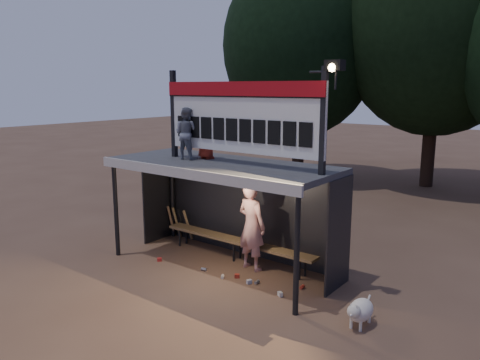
# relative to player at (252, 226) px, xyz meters

# --- Properties ---
(ground) EXTENTS (80.00, 80.00, 0.00)m
(ground) POSITION_rel_player_xyz_m (-0.57, -0.33, -0.96)
(ground) COLOR brown
(ground) RESTS_ON ground
(player) EXTENTS (0.75, 0.54, 1.92)m
(player) POSITION_rel_player_xyz_m (0.00, 0.00, 0.00)
(player) COLOR silver
(player) RESTS_ON ground
(child_a) EXTENTS (0.59, 0.49, 1.12)m
(child_a) POSITION_rel_player_xyz_m (-1.44, -0.44, 1.92)
(child_a) COLOR slate
(child_a) RESTS_ON dugout_shelter
(child_b) EXTENTS (0.55, 0.43, 1.01)m
(child_b) POSITION_rel_player_xyz_m (-1.14, -0.14, 1.86)
(child_b) COLOR maroon
(child_b) RESTS_ON dugout_shelter
(dugout_shelter) EXTENTS (5.10, 2.08, 2.32)m
(dugout_shelter) POSITION_rel_player_xyz_m (-0.57, -0.08, 0.88)
(dugout_shelter) COLOR #3A3A3D
(dugout_shelter) RESTS_ON ground
(scoreboard_assembly) EXTENTS (4.10, 0.27, 1.99)m
(scoreboard_assembly) POSITION_rel_player_xyz_m (-0.01, -0.33, 2.36)
(scoreboard_assembly) COLOR black
(scoreboard_assembly) RESTS_ON dugout_shelter
(bench) EXTENTS (4.00, 0.35, 0.48)m
(bench) POSITION_rel_player_xyz_m (-0.57, 0.22, -0.53)
(bench) COLOR olive
(bench) RESTS_ON ground
(tree_left) EXTENTS (6.46, 6.46, 9.27)m
(tree_left) POSITION_rel_player_xyz_m (-4.57, 9.67, 4.55)
(tree_left) COLOR black
(tree_left) RESTS_ON ground
(tree_mid) EXTENTS (7.22, 7.22, 10.36)m
(tree_mid) POSITION_rel_player_xyz_m (0.43, 11.17, 5.20)
(tree_mid) COLOR black
(tree_mid) RESTS_ON ground
(dog) EXTENTS (0.36, 0.81, 0.49)m
(dog) POSITION_rel_player_xyz_m (2.88, -0.94, -0.68)
(dog) COLOR white
(dog) RESTS_ON ground
(bats) EXTENTS (0.68, 0.35, 0.84)m
(bats) POSITION_rel_player_xyz_m (-2.66, 0.49, -0.53)
(bats) COLOR #966B46
(bats) RESTS_ON ground
(litter) EXTENTS (3.39, 0.81, 0.08)m
(litter) POSITION_rel_player_xyz_m (0.11, -0.66, -0.92)
(litter) COLOR #AA2A1D
(litter) RESTS_ON ground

